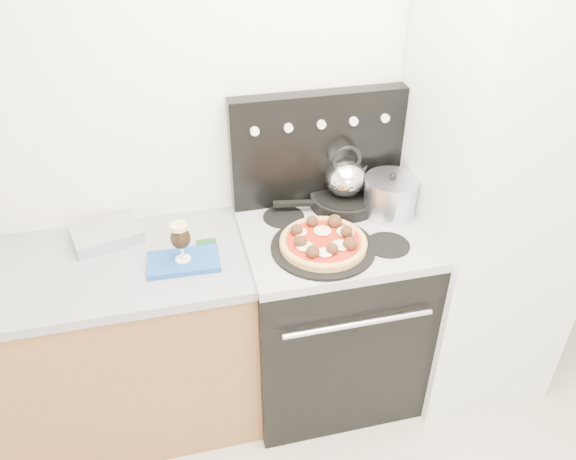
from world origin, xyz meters
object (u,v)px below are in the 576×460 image
object	(u,v)px
skillet	(344,200)
stock_pot	(390,197)
base_cabinet	(83,354)
fridge	(489,207)
tea_kettle	(346,175)
pizza_pan	(323,247)
stove_body	(329,315)
oven_mitt	(184,262)
pizza	(323,241)
beer_glass	(181,242)

from	to	relation	value
skillet	stock_pot	bearing A→B (deg)	-32.79
base_cabinet	fridge	xyz separation A→B (m)	(1.80, -0.05, 0.52)
tea_kettle	stock_pot	world-z (taller)	tea_kettle
pizza_pan	stock_pot	distance (m)	0.40
stove_body	skillet	bearing A→B (deg)	60.48
oven_mitt	fridge	bearing A→B (deg)	1.31
base_cabinet	pizza	world-z (taller)	pizza
pizza_pan	base_cabinet	bearing A→B (deg)	172.53
base_cabinet	pizza	size ratio (longest dim) A/B	4.18
stove_body	tea_kettle	xyz separation A→B (m)	(0.10, 0.18, 0.63)
beer_glass	stock_pot	size ratio (longest dim) A/B	0.75
beer_glass	stock_pot	world-z (taller)	beer_glass
stove_body	tea_kettle	world-z (taller)	tea_kettle
fridge	skillet	distance (m)	0.63
stove_body	tea_kettle	size ratio (longest dim) A/B	4.42
stove_body	stock_pot	xyz separation A→B (m)	(0.27, 0.07, 0.56)
base_cabinet	beer_glass	world-z (taller)	beer_glass
beer_glass	pizza	distance (m)	0.55
fridge	pizza_pan	xyz separation A→B (m)	(-0.78, -0.08, -0.02)
stove_body	beer_glass	size ratio (longest dim) A/B	5.25
fridge	beer_glass	distance (m)	1.33
skillet	pizza	bearing A→B (deg)	-121.98
stock_pot	pizza_pan	bearing A→B (deg)	-152.45
stock_pot	fridge	bearing A→B (deg)	-13.12
pizza	skillet	distance (m)	0.35
beer_glass	stock_pot	xyz separation A→B (m)	(0.90, 0.13, -0.01)
pizza_pan	pizza	xyz separation A→B (m)	(0.00, 0.00, 0.03)
stove_body	beer_glass	distance (m)	0.85
oven_mitt	tea_kettle	distance (m)	0.79
base_cabinet	pizza	xyz separation A→B (m)	(1.03, -0.13, 0.53)
base_cabinet	tea_kettle	world-z (taller)	tea_kettle
base_cabinet	stock_pot	bearing A→B (deg)	2.05
pizza	tea_kettle	bearing A→B (deg)	58.02
beer_glass	skillet	size ratio (longest dim) A/B	0.56
stove_body	pizza	distance (m)	0.54
beer_glass	pizza_pan	xyz separation A→B (m)	(0.55, -0.05, -0.08)
skillet	stock_pot	world-z (taller)	stock_pot
pizza	stock_pot	bearing A→B (deg)	27.55
pizza	skillet	xyz separation A→B (m)	(0.18, 0.29, -0.01)
base_cabinet	pizza_pan	size ratio (longest dim) A/B	3.46
tea_kettle	stock_pot	bearing A→B (deg)	-49.86
oven_mitt	pizza_pan	world-z (taller)	pizza_pan
base_cabinet	beer_glass	xyz separation A→B (m)	(0.48, -0.08, 0.58)
skillet	stock_pot	xyz separation A→B (m)	(0.17, -0.11, 0.05)
tea_kettle	stock_pot	xyz separation A→B (m)	(0.17, -0.11, -0.07)
pizza_pan	stock_pot	size ratio (longest dim) A/B	1.87
stove_body	beer_glass	world-z (taller)	beer_glass
pizza_pan	pizza	bearing A→B (deg)	0.00
beer_glass	pizza_pan	distance (m)	0.56
oven_mitt	skillet	size ratio (longest dim) A/B	0.93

